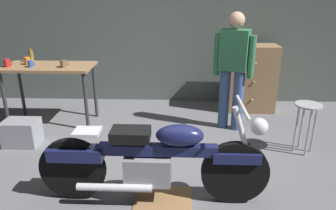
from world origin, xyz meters
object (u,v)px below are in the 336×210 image
(person_standing, at_px, (233,67))
(mug_brown_stoneware, at_px, (63,64))
(shop_stool, at_px, (307,115))
(bottle, at_px, (31,56))
(mug_blue_enamel, at_px, (31,64))
(mug_orange_travel, at_px, (27,61))
(wooden_dresser, at_px, (251,78))
(mug_red_diner, at_px, (7,63))
(storage_bin, at_px, (22,133))
(motorcycle, at_px, (155,159))

(person_standing, xyz_separation_m, mug_brown_stoneware, (-2.39, -0.01, 0.03))
(shop_stool, bearing_deg, bottle, 165.01)
(person_standing, distance_m, mug_blue_enamel, 2.86)
(mug_brown_stoneware, relative_size, mug_orange_travel, 1.01)
(wooden_dresser, distance_m, mug_red_diner, 3.74)
(mug_orange_travel, bearing_deg, mug_red_diner, -144.65)
(shop_stool, xyz_separation_m, storage_bin, (-3.64, 0.07, -0.33))
(mug_red_diner, height_order, mug_blue_enamel, mug_red_diner)
(motorcycle, xyz_separation_m, storage_bin, (-1.84, 1.12, -0.28))
(storage_bin, bearing_deg, wooden_dresser, 23.50)
(mug_orange_travel, relative_size, bottle, 0.49)
(person_standing, xyz_separation_m, bottle, (-2.99, 0.31, 0.07))
(mug_brown_stoneware, xyz_separation_m, mug_red_diner, (-0.81, -0.00, 0.01))
(storage_bin, height_order, mug_red_diner, mug_red_diner)
(wooden_dresser, relative_size, mug_red_diner, 9.25)
(shop_stool, xyz_separation_m, mug_orange_travel, (-3.80, 0.86, 0.46))
(shop_stool, xyz_separation_m, mug_red_diner, (-4.02, 0.70, 0.46))
(person_standing, relative_size, shop_stool, 2.61)
(motorcycle, height_order, wooden_dresser, wooden_dresser)
(mug_red_diner, bearing_deg, bottle, 55.84)
(mug_red_diner, bearing_deg, person_standing, 0.18)
(motorcycle, distance_m, shop_stool, 2.08)
(motorcycle, height_order, mug_blue_enamel, motorcycle)
(mug_brown_stoneware, relative_size, bottle, 0.50)
(person_standing, xyz_separation_m, storage_bin, (-2.82, -0.64, -0.76))
(shop_stool, height_order, mug_orange_travel, mug_orange_travel)
(storage_bin, bearing_deg, bottle, 100.22)
(motorcycle, distance_m, mug_red_diner, 2.88)
(person_standing, bearing_deg, mug_orange_travel, 19.36)
(person_standing, height_order, mug_red_diner, person_standing)
(person_standing, xyz_separation_m, wooden_dresser, (0.43, 0.77, -0.38))
(wooden_dresser, xyz_separation_m, storage_bin, (-3.25, -1.41, -0.38))
(motorcycle, relative_size, mug_brown_stoneware, 18.29)
(storage_bin, distance_m, mug_blue_enamel, 1.00)
(wooden_dresser, relative_size, mug_blue_enamel, 10.31)
(person_standing, xyz_separation_m, shop_stool, (0.82, -0.71, -0.43))
(shop_stool, distance_m, mug_brown_stoneware, 3.32)
(motorcycle, bearing_deg, mug_orange_travel, 136.89)
(shop_stool, distance_m, storage_bin, 3.65)
(wooden_dresser, xyz_separation_m, mug_blue_enamel, (-3.30, -0.78, 0.40))
(motorcycle, xyz_separation_m, bottle, (-2.01, 2.07, 0.55))
(mug_orange_travel, bearing_deg, storage_bin, -78.33)
(person_standing, xyz_separation_m, mug_blue_enamel, (-2.86, -0.01, 0.02))
(motorcycle, relative_size, shop_stool, 3.42)
(wooden_dresser, distance_m, mug_brown_stoneware, 2.96)
(mug_orange_travel, bearing_deg, bottle, 92.82)
(motorcycle, xyz_separation_m, mug_blue_enamel, (-1.89, 1.75, 0.50))
(storage_bin, xyz_separation_m, mug_red_diner, (-0.39, 0.63, 0.79))
(bottle, bearing_deg, mug_orange_travel, -87.18)
(person_standing, bearing_deg, motorcycle, 83.13)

